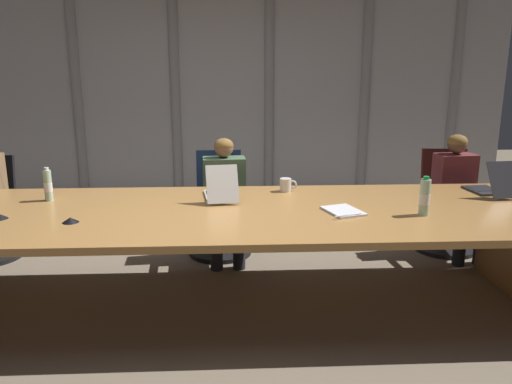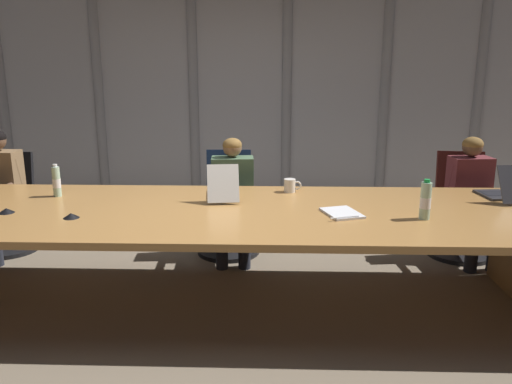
{
  "view_description": "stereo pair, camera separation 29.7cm",
  "coord_description": "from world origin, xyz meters",
  "px_view_note": "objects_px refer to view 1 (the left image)",
  "views": [
    {
      "loc": [
        0.09,
        -3.5,
        1.75
      ],
      "look_at": [
        0.28,
        0.13,
        0.85
      ],
      "focal_mm": 35.33,
      "sensor_mm": 36.0,
      "label": 1
    },
    {
      "loc": [
        0.39,
        -3.51,
        1.75
      ],
      "look_at": [
        0.28,
        0.13,
        0.85
      ],
      "focal_mm": 35.33,
      "sensor_mm": 36.0,
      "label": 2
    }
  ],
  "objects_px": {
    "office_chair_left_mid": "(220,215)",
    "water_bottle_primary": "(425,197)",
    "conference_mic_left_side": "(70,220)",
    "office_chair_center": "(445,212)",
    "water_bottle_secondary": "(48,185)",
    "person_center": "(458,189)",
    "laptop_left_mid": "(220,191)",
    "coffee_mug_near": "(286,185)",
    "person_left_mid": "(225,192)",
    "spiral_notepad": "(343,211)",
    "conference_mic_right_side": "(0,216)",
    "laptop_center": "(490,187)"
  },
  "relations": [
    {
      "from": "office_chair_left_mid",
      "to": "water_bottle_primary",
      "type": "xyz_separation_m",
      "value": [
        1.46,
        -1.34,
        0.51
      ]
    },
    {
      "from": "water_bottle_primary",
      "to": "conference_mic_left_side",
      "type": "relative_size",
      "value": 2.52
    },
    {
      "from": "water_bottle_primary",
      "to": "conference_mic_left_side",
      "type": "bearing_deg",
      "value": -178.7
    },
    {
      "from": "office_chair_center",
      "to": "water_bottle_secondary",
      "type": "relative_size",
      "value": 3.71
    },
    {
      "from": "water_bottle_secondary",
      "to": "office_chair_left_mid",
      "type": "bearing_deg",
      "value": 31.96
    },
    {
      "from": "office_chair_center",
      "to": "conference_mic_left_side",
      "type": "relative_size",
      "value": 8.79
    },
    {
      "from": "office_chair_center",
      "to": "person_center",
      "type": "xyz_separation_m",
      "value": [
        0.03,
        -0.17,
        0.28
      ]
    },
    {
      "from": "laptop_left_mid",
      "to": "coffee_mug_near",
      "type": "distance_m",
      "value": 0.58
    },
    {
      "from": "person_left_mid",
      "to": "spiral_notepad",
      "type": "xyz_separation_m",
      "value": [
        0.85,
        -1.08,
        0.12
      ]
    },
    {
      "from": "conference_mic_right_side",
      "to": "laptop_center",
      "type": "bearing_deg",
      "value": 8.04
    },
    {
      "from": "person_center",
      "to": "conference_mic_right_side",
      "type": "xyz_separation_m",
      "value": [
        -3.7,
        -1.12,
        0.12
      ]
    },
    {
      "from": "office_chair_left_mid",
      "to": "person_left_mid",
      "type": "relative_size",
      "value": 0.87
    },
    {
      "from": "water_bottle_secondary",
      "to": "conference_mic_left_side",
      "type": "distance_m",
      "value": 0.68
    },
    {
      "from": "laptop_left_mid",
      "to": "conference_mic_left_side",
      "type": "distance_m",
      "value": 1.15
    },
    {
      "from": "laptop_center",
      "to": "conference_mic_right_side",
      "type": "height_order",
      "value": "laptop_center"
    },
    {
      "from": "person_left_mid",
      "to": "conference_mic_right_side",
      "type": "bearing_deg",
      "value": -57.78
    },
    {
      "from": "person_center",
      "to": "water_bottle_primary",
      "type": "bearing_deg",
      "value": -39.16
    },
    {
      "from": "water_bottle_primary",
      "to": "spiral_notepad",
      "type": "height_order",
      "value": "water_bottle_primary"
    },
    {
      "from": "laptop_left_mid",
      "to": "person_left_mid",
      "type": "xyz_separation_m",
      "value": [
        0.03,
        0.64,
        -0.17
      ]
    },
    {
      "from": "conference_mic_right_side",
      "to": "conference_mic_left_side",
      "type": "bearing_deg",
      "value": -11.92
    },
    {
      "from": "laptop_left_mid",
      "to": "office_chair_left_mid",
      "type": "bearing_deg",
      "value": -5.09
    },
    {
      "from": "water_bottle_primary",
      "to": "spiral_notepad",
      "type": "bearing_deg",
      "value": 170.19
    },
    {
      "from": "water_bottle_secondary",
      "to": "spiral_notepad",
      "type": "relative_size",
      "value": 0.73
    },
    {
      "from": "person_left_mid",
      "to": "laptop_left_mid",
      "type": "bearing_deg",
      "value": -6.61
    },
    {
      "from": "water_bottle_secondary",
      "to": "water_bottle_primary",
      "type": "bearing_deg",
      "value": -10.91
    },
    {
      "from": "office_chair_left_mid",
      "to": "office_chair_center",
      "type": "xyz_separation_m",
      "value": [
        2.21,
        -0.0,
        -0.0
      ]
    },
    {
      "from": "office_chair_left_mid",
      "to": "person_center",
      "type": "xyz_separation_m",
      "value": [
        2.24,
        -0.17,
        0.28
      ]
    },
    {
      "from": "person_left_mid",
      "to": "water_bottle_secondary",
      "type": "xyz_separation_m",
      "value": [
        -1.35,
        -0.64,
        0.23
      ]
    },
    {
      "from": "laptop_center",
      "to": "person_left_mid",
      "type": "xyz_separation_m",
      "value": [
        -2.16,
        0.6,
        -0.17
      ]
    },
    {
      "from": "office_chair_left_mid",
      "to": "person_left_mid",
      "type": "xyz_separation_m",
      "value": [
        0.06,
        -0.17,
        0.27
      ]
    },
    {
      "from": "laptop_center",
      "to": "office_chair_left_mid",
      "type": "height_order",
      "value": "laptop_center"
    },
    {
      "from": "person_center",
      "to": "coffee_mug_near",
      "type": "height_order",
      "value": "person_center"
    },
    {
      "from": "person_left_mid",
      "to": "conference_mic_left_side",
      "type": "distance_m",
      "value": 1.6
    },
    {
      "from": "office_chair_center",
      "to": "water_bottle_primary",
      "type": "xyz_separation_m",
      "value": [
        -0.76,
        -1.34,
        0.51
      ]
    },
    {
      "from": "coffee_mug_near",
      "to": "conference_mic_right_side",
      "type": "height_order",
      "value": "coffee_mug_near"
    },
    {
      "from": "person_center",
      "to": "water_bottle_secondary",
      "type": "height_order",
      "value": "person_center"
    },
    {
      "from": "coffee_mug_near",
      "to": "conference_mic_left_side",
      "type": "distance_m",
      "value": 1.72
    },
    {
      "from": "office_chair_left_mid",
      "to": "laptop_left_mid",
      "type": "bearing_deg",
      "value": 0.65
    },
    {
      "from": "laptop_center",
      "to": "office_chair_center",
      "type": "xyz_separation_m",
      "value": [
        -0.01,
        0.76,
        -0.44
      ]
    },
    {
      "from": "coffee_mug_near",
      "to": "water_bottle_primary",
      "type": "bearing_deg",
      "value": -39.64
    },
    {
      "from": "office_chair_center",
      "to": "conference_mic_left_side",
      "type": "xyz_separation_m",
      "value": [
        -3.17,
        -1.39,
        0.4
      ]
    },
    {
      "from": "office_chair_left_mid",
      "to": "person_left_mid",
      "type": "distance_m",
      "value": 0.32
    },
    {
      "from": "person_left_mid",
      "to": "spiral_notepad",
      "type": "height_order",
      "value": "person_left_mid"
    },
    {
      "from": "office_chair_center",
      "to": "water_bottle_primary",
      "type": "distance_m",
      "value": 1.62
    },
    {
      "from": "person_center",
      "to": "conference_mic_right_side",
      "type": "bearing_deg",
      "value": -78.44
    },
    {
      "from": "water_bottle_secondary",
      "to": "spiral_notepad",
      "type": "bearing_deg",
      "value": -11.18
    },
    {
      "from": "office_chair_left_mid",
      "to": "person_left_mid",
      "type": "bearing_deg",
      "value": 17.73
    },
    {
      "from": "laptop_center",
      "to": "office_chair_left_mid",
      "type": "distance_m",
      "value": 2.39
    },
    {
      "from": "laptop_left_mid",
      "to": "conference_mic_right_side",
      "type": "height_order",
      "value": "laptop_left_mid"
    },
    {
      "from": "laptop_center",
      "to": "water_bottle_primary",
      "type": "xyz_separation_m",
      "value": [
        -0.77,
        -0.57,
        0.07
      ]
    }
  ]
}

